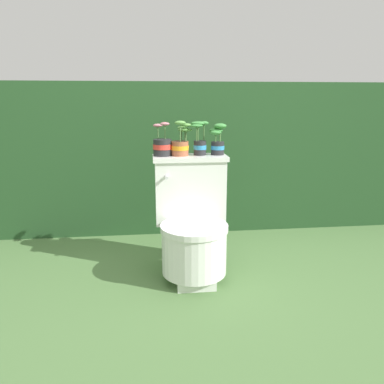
# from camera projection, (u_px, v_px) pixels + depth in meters

# --- Properties ---
(ground_plane) EXTENTS (12.00, 12.00, 0.00)m
(ground_plane) POSITION_uv_depth(u_px,v_px,m) (196.00, 277.00, 2.43)
(ground_plane) COLOR #4C703D
(hedge_backdrop) EXTENTS (4.17, 0.74, 1.25)m
(hedge_backdrop) POSITION_uv_depth(u_px,v_px,m) (180.00, 154.00, 3.43)
(hedge_backdrop) COLOR #234723
(hedge_backdrop) RESTS_ON ground
(toilet) EXTENTS (0.48, 0.55, 0.76)m
(toilet) POSITION_uv_depth(u_px,v_px,m) (192.00, 224.00, 2.39)
(toilet) COLOR white
(toilet) RESTS_ON ground
(potted_plant_left) EXTENTS (0.12, 0.13, 0.21)m
(potted_plant_left) POSITION_uv_depth(u_px,v_px,m) (162.00, 146.00, 2.41)
(potted_plant_left) COLOR #262628
(potted_plant_left) RESTS_ON toilet
(potted_plant_midleft) EXTENTS (0.14, 0.12, 0.23)m
(potted_plant_midleft) POSITION_uv_depth(u_px,v_px,m) (181.00, 144.00, 2.41)
(potted_plant_midleft) COLOR #9E5638
(potted_plant_midleft) RESTS_ON toilet
(potted_plant_middle) EXTENTS (0.12, 0.09, 0.22)m
(potted_plant_middle) POSITION_uv_depth(u_px,v_px,m) (200.00, 141.00, 2.42)
(potted_plant_middle) COLOR #262628
(potted_plant_middle) RESTS_ON toilet
(potted_plant_midright) EXTENTS (0.11, 0.10, 0.20)m
(potted_plant_midright) POSITION_uv_depth(u_px,v_px,m) (218.00, 141.00, 2.44)
(potted_plant_midright) COLOR #262628
(potted_plant_midright) RESTS_ON toilet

